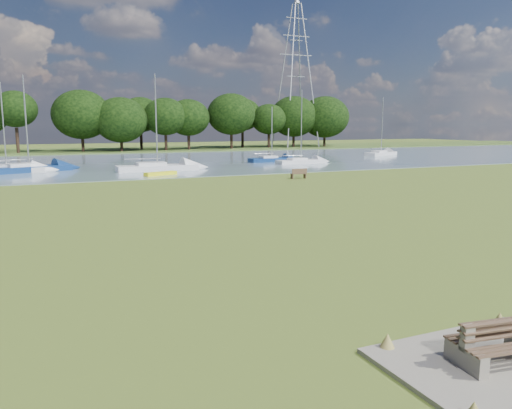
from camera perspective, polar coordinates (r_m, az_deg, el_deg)
name	(u,v)px	position (r m, az deg, el deg)	size (l,w,h in m)	color
ground	(233,230)	(22.33, -2.60, -2.88)	(220.00, 220.00, 0.00)	olive
river	(107,163)	(63.04, -16.63, 4.52)	(220.00, 40.00, 0.10)	slate
far_bank	(84,151)	(92.82, -19.03, 5.76)	(220.00, 20.00, 0.40)	#4C6626
concrete_pad	(496,365)	(11.13, 25.76, -16.17)	(4.20, 3.20, 0.10)	gray
bench_pair	(498,344)	(10.96, 25.92, -14.14)	(1.85, 1.24, 0.93)	gray
riverbank_bench	(299,174)	(43.36, 4.92, 3.54)	(1.45, 0.48, 0.88)	brown
kayak	(161,173)	(46.60, -10.86, 3.50)	(3.16, 0.74, 0.32)	yellow
pylon	(296,52)	(103.62, 4.62, 17.00)	(7.09, 4.97, 29.88)	#9C9EA1
tree_line	(22,113)	(88.40, -25.18, 9.42)	(124.43, 8.91, 10.79)	black
sailboat_1	(157,166)	(51.32, -11.30, 4.38)	(8.04, 2.29, 9.54)	silver
sailboat_2	(28,167)	(53.64, -24.59, 3.94)	(7.97, 4.56, 9.28)	navy
sailboat_3	(271,158)	(62.56, 1.76, 5.31)	(6.10, 2.13, 6.76)	navy
sailboat_6	(300,160)	(59.85, 5.09, 5.09)	(6.17, 1.98, 8.61)	silver
sailboat_7	(6,168)	(53.98, -26.69, 3.76)	(7.28, 2.97, 8.55)	silver
sailboat_8	(381,152)	(77.79, 14.07, 5.81)	(6.70, 4.16, 8.62)	silver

